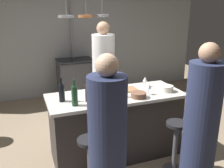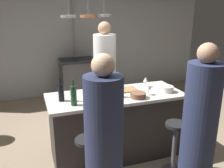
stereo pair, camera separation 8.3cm
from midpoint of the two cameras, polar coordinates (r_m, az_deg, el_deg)
name	(u,v)px [view 2 (the right image)]	position (r m, az deg, el deg)	size (l,w,h in m)	color
ground_plane	(115,154)	(3.68, 1.48, -15.70)	(9.00, 9.00, 0.00)	gray
back_wall	(73,39)	(5.88, -8.46, 10.26)	(6.40, 0.16, 2.60)	#9EA3A8
kitchen_island	(116,125)	(3.46, 1.53, -9.40)	(1.80, 0.72, 0.90)	#332D2B
stove_range	(78,79)	(5.66, -7.29, 1.22)	(0.80, 0.64, 0.89)	#47474C
chef	(105,79)	(4.25, -1.08, 1.24)	(0.38, 0.38, 1.78)	white
bar_stool_left	(88,163)	(2.85, -4.69, -17.75)	(0.28, 0.28, 0.68)	#4C4C51
guest_left	(104,149)	(2.33, -0.80, -14.82)	(0.35, 0.35, 1.65)	#262D4C
bar_stool_right	(174,146)	(3.24, 14.90, -13.54)	(0.28, 0.28, 0.68)	#4C4C51
guest_right	(199,130)	(2.79, 20.20, -9.87)	(0.36, 0.36, 1.69)	#262D4C
overhead_pot_rack	(82,25)	(4.97, -6.48, 13.34)	(0.91, 1.29, 2.17)	gray
cutting_board	(126,90)	(3.43, 3.84, -1.36)	(0.32, 0.22, 0.02)	#997047
pepper_mill	(86,93)	(3.02, -5.14, -2.13)	(0.05, 0.05, 0.21)	#382319
wine_bottle_dark	(61,92)	(3.07, -10.85, -1.85)	(0.07, 0.07, 0.30)	black
wine_bottle_rose	(113,89)	(3.15, 0.91, -1.11)	(0.07, 0.07, 0.29)	#B78C8E
wine_bottle_green	(74,95)	(2.92, -8.01, -2.55)	(0.07, 0.07, 0.32)	#193D23
wine_glass_near_left_guest	(148,87)	(3.27, 9.10, -0.73)	(0.07, 0.07, 0.15)	silver
wine_glass_near_right_guest	(120,90)	(3.14, 2.67, -1.30)	(0.07, 0.07, 0.15)	silver
wine_glass_by_chef	(146,80)	(3.59, 8.39, 0.95)	(0.07, 0.07, 0.15)	silver
mixing_bowl_ceramic	(167,89)	(3.45, 13.16, -1.12)	(0.18, 0.18, 0.08)	silver
mixing_bowl_blue	(101,93)	(3.25, -1.76, -2.06)	(0.21, 0.21, 0.06)	#334C6B
mixing_bowl_wooden	(138,95)	(3.17, 6.76, -2.57)	(0.20, 0.20, 0.07)	brown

